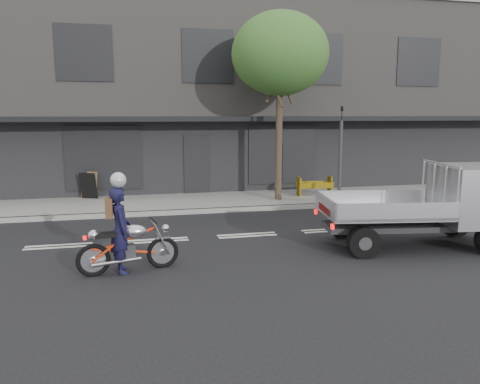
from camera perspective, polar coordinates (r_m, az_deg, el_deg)
name	(u,v)px	position (r m, az deg, el deg)	size (l,w,h in m)	color
ground	(247,235)	(12.65, 0.87, -5.30)	(80.00, 80.00, 0.00)	black
sidewalk	(217,201)	(17.13, -2.88, -1.14)	(32.00, 3.20, 0.15)	gray
kerb	(225,210)	(15.58, -1.85, -2.19)	(32.00, 0.20, 0.15)	gray
building_main	(192,98)	(23.38, -5.86, 11.33)	(26.00, 10.00, 8.00)	slate
street_tree	(280,54)	(17.00, 4.91, 16.37)	(3.40, 3.40, 6.74)	#382B21
traffic_light_pole	(340,159)	(16.89, 12.11, 3.92)	(0.12, 0.12, 3.50)	#2D2D30
motorcycle	(129,246)	(9.94, -13.42, -6.37)	(2.09, 0.63, 1.08)	black
rider	(120,230)	(9.86, -14.38, -4.53)	(0.65, 0.43, 1.78)	black
flatbed_ute	(457,198)	(12.59, 24.90, -0.72)	(4.72, 2.47, 2.08)	black
construction_barrier	(316,186)	(17.95, 9.30, 0.70)	(1.35, 0.54, 0.75)	yellow
sandwich_board	(88,186)	(17.99, -17.99, 0.73)	(0.61, 0.41, 0.97)	black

